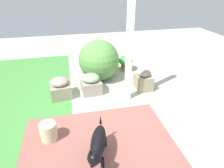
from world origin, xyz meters
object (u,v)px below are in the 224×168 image
(stone_planter_nearest, at_px, (143,80))
(round_shrub, at_px, (99,60))
(ceramic_urn, at_px, (49,132))
(porch_pillar, at_px, (130,43))
(stone_planter_mid, at_px, (91,84))
(dog, at_px, (98,144))
(terracotta_pot_broad, at_px, (126,62))
(stone_planter_far, at_px, (60,88))

(stone_planter_nearest, height_order, round_shrub, round_shrub)
(ceramic_urn, bearing_deg, porch_pillar, -60.09)
(stone_planter_mid, xyz_separation_m, round_shrub, (0.67, -0.30, 0.28))
(stone_planter_nearest, distance_m, dog, 2.29)
(porch_pillar, xyz_separation_m, ceramic_urn, (-0.92, 1.59, -1.09))
(terracotta_pot_broad, xyz_separation_m, dog, (-2.91, 1.25, 0.06))
(stone_planter_far, height_order, ceramic_urn, stone_planter_far)
(stone_planter_nearest, height_order, dog, dog)
(stone_planter_far, xyz_separation_m, terracotta_pot_broad, (1.03, -1.79, 0.03))
(round_shrub, relative_size, dog, 1.32)
(stone_planter_far, height_order, round_shrub, round_shrub)
(dog, distance_m, ceramic_urn, 0.93)
(porch_pillar, bearing_deg, stone_planter_mid, 60.68)
(stone_planter_mid, distance_m, round_shrub, 0.79)
(dog, bearing_deg, stone_planter_nearest, -36.79)
(stone_planter_nearest, distance_m, terracotta_pot_broad, 1.09)
(stone_planter_nearest, bearing_deg, stone_planter_mid, 86.78)
(porch_pillar, distance_m, dog, 1.97)
(stone_planter_far, bearing_deg, porch_pillar, -105.71)
(stone_planter_mid, xyz_separation_m, stone_planter_far, (-0.02, 0.68, -0.01))
(round_shrub, height_order, terracotta_pot_broad, round_shrub)
(stone_planter_far, distance_m, ceramic_urn, 1.33)
(stone_planter_nearest, xyz_separation_m, ceramic_urn, (-1.26, 2.09, -0.06))
(round_shrub, bearing_deg, terracotta_pot_broad, -67.35)
(round_shrub, bearing_deg, stone_planter_nearest, -128.55)
(terracotta_pot_broad, bearing_deg, dog, 156.82)
(stone_planter_far, distance_m, terracotta_pot_broad, 2.06)
(porch_pillar, relative_size, dog, 3.24)
(porch_pillar, distance_m, stone_planter_mid, 1.33)
(porch_pillar, xyz_separation_m, stone_planter_far, (0.40, 1.42, -1.04))
(stone_planter_mid, relative_size, dog, 0.60)
(porch_pillar, height_order, stone_planter_mid, porch_pillar)
(stone_planter_far, bearing_deg, stone_planter_nearest, -91.59)
(stone_planter_mid, relative_size, round_shrub, 0.46)
(stone_planter_far, relative_size, round_shrub, 0.49)
(stone_planter_nearest, height_order, stone_planter_far, stone_planter_nearest)
(stone_planter_mid, bearing_deg, ceramic_urn, 147.27)
(porch_pillar, relative_size, stone_planter_nearest, 5.29)
(stone_planter_mid, bearing_deg, porch_pillar, -119.32)
(stone_planter_far, relative_size, dog, 0.65)
(stone_planter_far, bearing_deg, round_shrub, -54.80)
(porch_pillar, distance_m, terracotta_pot_broad, 1.78)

